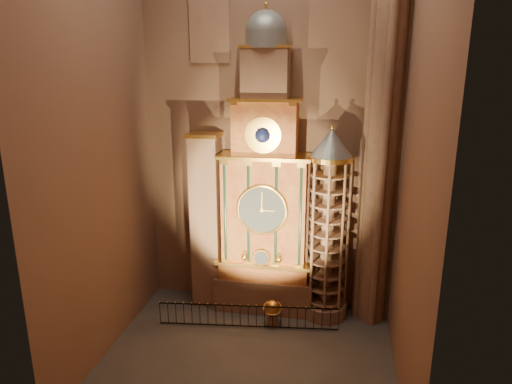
% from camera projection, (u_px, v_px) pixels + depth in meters
% --- Properties ---
extents(floor, '(14.00, 14.00, 0.00)m').
position_uv_depth(floor, '(248.00, 357.00, 22.26)').
color(floor, '#383330').
rests_on(floor, ground).
extents(wall_back, '(22.00, 0.00, 22.00)m').
position_uv_depth(wall_back, '(268.00, 118.00, 25.04)').
color(wall_back, brown).
rests_on(wall_back, floor).
extents(wall_left, '(0.00, 22.00, 22.00)m').
position_uv_depth(wall_left, '(95.00, 129.00, 20.55)').
color(wall_left, brown).
rests_on(wall_left, floor).
extents(wall_right, '(0.00, 22.00, 22.00)m').
position_uv_depth(wall_right, '(419.00, 137.00, 18.15)').
color(wall_right, brown).
rests_on(wall_right, floor).
extents(astronomical_clock, '(5.60, 2.41, 16.70)m').
position_uv_depth(astronomical_clock, '(265.00, 198.00, 25.20)').
color(astronomical_clock, '#8C634C').
rests_on(astronomical_clock, floor).
extents(portrait_tower, '(1.80, 1.60, 10.20)m').
position_uv_depth(portrait_tower, '(207.00, 221.00, 26.21)').
color(portrait_tower, '#8C634C').
rests_on(portrait_tower, floor).
extents(stair_turret, '(2.50, 2.50, 10.80)m').
position_uv_depth(stair_turret, '(328.00, 228.00, 24.73)').
color(stair_turret, '#8C634C').
rests_on(stair_turret, floor).
extents(gothic_pier, '(2.04, 2.04, 22.00)m').
position_uv_depth(gothic_pier, '(385.00, 122.00, 23.05)').
color(gothic_pier, '#8C634C').
rests_on(gothic_pier, floor).
extents(stained_glass_window, '(2.20, 0.14, 5.20)m').
position_uv_depth(stained_glass_window, '(209.00, 12.00, 24.05)').
color(stained_glass_window, navy).
rests_on(stained_glass_window, wall_back).
extents(celestial_globe, '(1.07, 1.01, 1.49)m').
position_uv_depth(celestial_globe, '(272.00, 311.00, 24.78)').
color(celestial_globe, '#8C634C').
rests_on(celestial_globe, floor).
extents(iron_railing, '(9.62, 1.10, 1.29)m').
position_uv_depth(iron_railing, '(248.00, 316.00, 24.57)').
color(iron_railing, black).
rests_on(iron_railing, floor).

